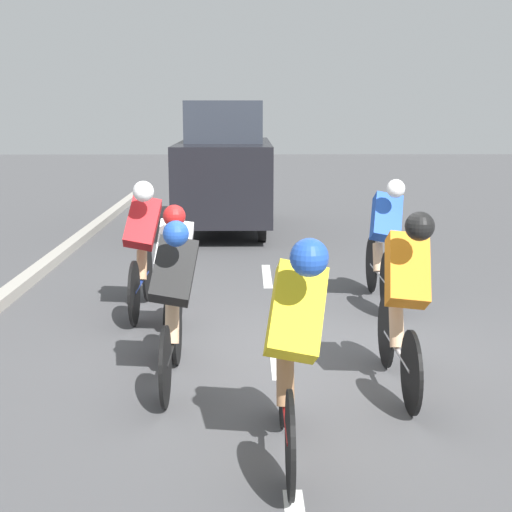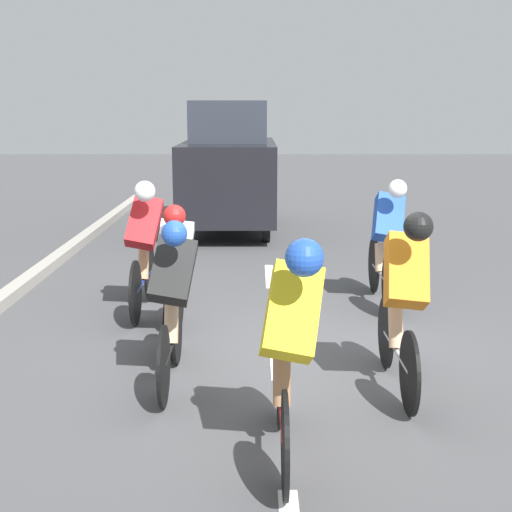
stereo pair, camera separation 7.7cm
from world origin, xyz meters
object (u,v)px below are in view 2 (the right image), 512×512
cyclist_black (172,299)px  cyclist_yellow (290,343)px  cyclist_orange (404,297)px  cyclist_blue (386,240)px  cyclist_white (175,270)px  cyclist_red (144,244)px  support_car (229,168)px

cyclist_black → cyclist_yellow: cyclist_yellow is taller
cyclist_orange → cyclist_blue: cyclist_orange is taller
cyclist_blue → cyclist_white: bearing=31.7°
cyclist_black → cyclist_red: bearing=-75.4°
cyclist_white → cyclist_orange: size_ratio=0.99×
cyclist_white → cyclist_orange: (-1.99, 1.26, 0.07)m
cyclist_yellow → cyclist_orange: bearing=-129.2°
cyclist_white → cyclist_orange: bearing=147.5°
cyclist_orange → cyclist_blue: 2.72m
support_car → cyclist_white: bearing=87.5°
cyclist_blue → cyclist_yellow: bearing=71.4°
cyclist_red → support_car: support_car is taller
cyclist_orange → support_car: bearing=-78.1°
cyclist_orange → cyclist_red: bearing=-43.3°
cyclist_black → support_car: bearing=-91.4°
cyclist_yellow → cyclist_red: bearing=-67.2°
cyclist_orange → cyclist_yellow: bearing=50.8°
cyclist_black → cyclist_blue: size_ratio=0.94×
support_car → cyclist_blue: bearing=110.9°
cyclist_red → cyclist_blue: size_ratio=1.02×
cyclist_black → cyclist_orange: bearing=176.0°
cyclist_orange → cyclist_blue: bearing=-97.2°
cyclist_black → support_car: 7.91m
cyclist_black → support_car: (-0.19, -7.89, 0.44)m
cyclist_white → cyclist_blue: (-2.32, -1.43, 0.04)m
cyclist_red → cyclist_white: bearing=113.8°
cyclist_white → cyclist_orange: 2.35m
cyclist_white → cyclist_yellow: size_ratio=0.99×
cyclist_red → cyclist_blue: 2.81m
cyclist_orange → cyclist_white: bearing=-32.5°
cyclist_white → cyclist_blue: bearing=-148.3°
cyclist_blue → support_car: bearing=-69.1°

